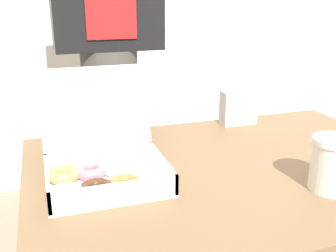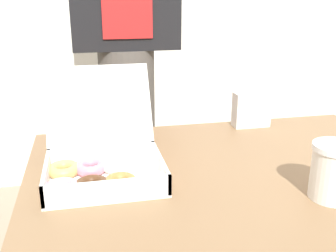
{
  "view_description": "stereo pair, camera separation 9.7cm",
  "coord_description": "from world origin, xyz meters",
  "px_view_note": "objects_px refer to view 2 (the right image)",
  "views": [
    {
      "loc": [
        -0.47,
        -0.85,
        1.13
      ],
      "look_at": [
        -0.18,
        0.02,
        0.82
      ],
      "focal_mm": 42.0,
      "sensor_mm": 36.0,
      "label": 1
    },
    {
      "loc": [
        -0.37,
        -0.88,
        1.13
      ],
      "look_at": [
        -0.18,
        0.02,
        0.82
      ],
      "focal_mm": 42.0,
      "sensor_mm": 36.0,
      "label": 2
    }
  ],
  "objects_px": {
    "coffee_cup": "(334,171)",
    "napkin_holder": "(251,110)",
    "person_customer": "(125,42)",
    "donut_box": "(101,164)"
  },
  "relations": [
    {
      "from": "coffee_cup",
      "to": "napkin_holder",
      "type": "relative_size",
      "value": 1.02
    },
    {
      "from": "person_customer",
      "to": "coffee_cup",
      "type": "bearing_deg",
      "value": -67.69
    },
    {
      "from": "coffee_cup",
      "to": "napkin_holder",
      "type": "bearing_deg",
      "value": 86.86
    },
    {
      "from": "coffee_cup",
      "to": "napkin_holder",
      "type": "height_order",
      "value": "coffee_cup"
    },
    {
      "from": "coffee_cup",
      "to": "napkin_holder",
      "type": "distance_m",
      "value": 0.51
    },
    {
      "from": "donut_box",
      "to": "coffee_cup",
      "type": "relative_size",
      "value": 2.62
    },
    {
      "from": "coffee_cup",
      "to": "person_customer",
      "type": "bearing_deg",
      "value": 112.31
    },
    {
      "from": "napkin_holder",
      "to": "person_customer",
      "type": "bearing_deg",
      "value": 136.94
    },
    {
      "from": "donut_box",
      "to": "person_customer",
      "type": "bearing_deg",
      "value": 78.07
    },
    {
      "from": "donut_box",
      "to": "person_customer",
      "type": "xyz_separation_m",
      "value": [
        0.14,
        0.66,
        0.21
      ]
    }
  ]
}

